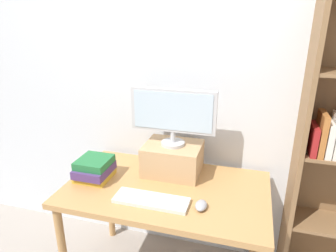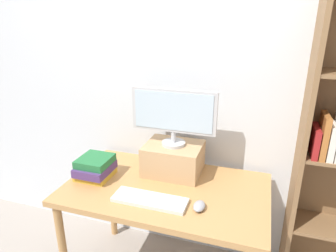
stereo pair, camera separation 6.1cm
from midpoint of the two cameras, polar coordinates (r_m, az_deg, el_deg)
name	(u,v)px [view 1 (the left image)]	position (r m, az deg, el deg)	size (l,w,h in m)	color
back_wall	(184,84)	(2.09, 2.32, 7.94)	(7.00, 0.08, 2.60)	silver
desk	(166,198)	(1.93, -1.26, -13.61)	(1.24, 0.74, 0.75)	#B7844C
riser_box	(173,158)	(2.00, 0.05, -6.18)	(0.37, 0.30, 0.20)	tan
computer_monitor	(173,114)	(1.88, 0.04, 2.39)	(0.55, 0.15, 0.37)	#B7B7BA
keyboard	(151,200)	(1.75, -4.22, -13.90)	(0.43, 0.14, 0.02)	silver
computer_mouse	(201,205)	(1.70, 5.27, -14.83)	(0.06, 0.10, 0.04)	#99999E
book_stack	(94,169)	(2.01, -14.70, -7.88)	(0.21, 0.23, 0.14)	gold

